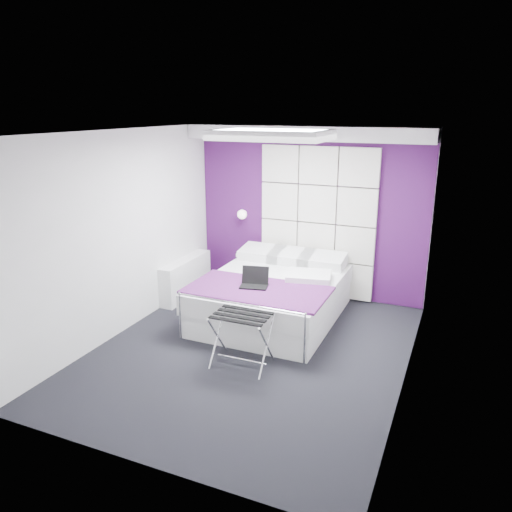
# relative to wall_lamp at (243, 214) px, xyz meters

# --- Properties ---
(floor) EXTENTS (4.40, 4.40, 0.00)m
(floor) POSITION_rel_wall_lamp_xyz_m (1.05, -2.06, -1.22)
(floor) COLOR black
(floor) RESTS_ON ground
(ceiling) EXTENTS (4.40, 4.40, 0.00)m
(ceiling) POSITION_rel_wall_lamp_xyz_m (1.05, -2.06, 1.38)
(ceiling) COLOR white
(ceiling) RESTS_ON wall_back
(wall_back) EXTENTS (3.60, 0.00, 3.60)m
(wall_back) POSITION_rel_wall_lamp_xyz_m (1.05, 0.14, 0.08)
(wall_back) COLOR silver
(wall_back) RESTS_ON floor
(wall_left) EXTENTS (0.00, 4.40, 4.40)m
(wall_left) POSITION_rel_wall_lamp_xyz_m (-0.75, -2.06, 0.08)
(wall_left) COLOR silver
(wall_left) RESTS_ON floor
(wall_right) EXTENTS (0.00, 4.40, 4.40)m
(wall_right) POSITION_rel_wall_lamp_xyz_m (2.85, -2.06, 0.08)
(wall_right) COLOR silver
(wall_right) RESTS_ON floor
(accent_wall) EXTENTS (3.58, 0.02, 2.58)m
(accent_wall) POSITION_rel_wall_lamp_xyz_m (1.05, 0.13, 0.08)
(accent_wall) COLOR #42114B
(accent_wall) RESTS_ON wall_back
(soffit) EXTENTS (3.58, 0.50, 0.20)m
(soffit) POSITION_rel_wall_lamp_xyz_m (1.05, -0.11, 1.28)
(soffit) COLOR white
(soffit) RESTS_ON wall_back
(headboard) EXTENTS (1.80, 0.08, 2.30)m
(headboard) POSITION_rel_wall_lamp_xyz_m (1.20, 0.08, -0.05)
(headboard) COLOR silver
(headboard) RESTS_ON wall_back
(skylight) EXTENTS (1.36, 0.86, 0.12)m
(skylight) POSITION_rel_wall_lamp_xyz_m (1.05, -1.46, 1.33)
(skylight) COLOR white
(skylight) RESTS_ON ceiling
(wall_lamp) EXTENTS (0.15, 0.15, 0.15)m
(wall_lamp) POSITION_rel_wall_lamp_xyz_m (0.00, 0.00, 0.00)
(wall_lamp) COLOR white
(wall_lamp) RESTS_ON wall_back
(radiator) EXTENTS (0.22, 1.20, 0.60)m
(radiator) POSITION_rel_wall_lamp_xyz_m (-0.64, -0.76, -0.92)
(radiator) COLOR white
(radiator) RESTS_ON floor
(bed) EXTENTS (1.81, 2.19, 0.76)m
(bed) POSITION_rel_wall_lamp_xyz_m (0.92, -1.01, -0.90)
(bed) COLOR white
(bed) RESTS_ON floor
(nightstand) EXTENTS (0.48, 0.38, 0.05)m
(nightstand) POSITION_rel_wall_lamp_xyz_m (0.22, -0.04, -0.63)
(nightstand) COLOR white
(nightstand) RESTS_ON wall_back
(luggage_rack) EXTENTS (0.63, 0.47, 0.62)m
(luggage_rack) POSITION_rel_wall_lamp_xyz_m (1.09, -2.41, -0.91)
(luggage_rack) COLOR silver
(luggage_rack) RESTS_ON floor
(laptop) EXTENTS (0.35, 0.25, 0.25)m
(laptop) POSITION_rel_wall_lamp_xyz_m (0.85, -1.46, -0.54)
(laptop) COLOR black
(laptop) RESTS_ON bed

